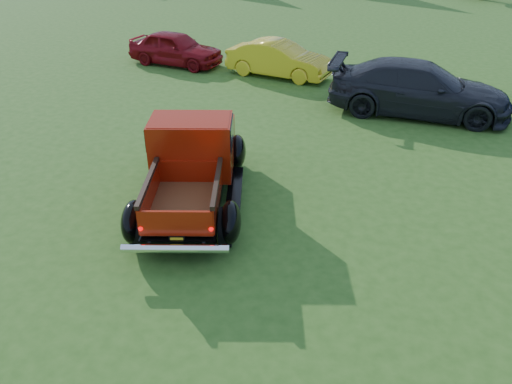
% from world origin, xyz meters
% --- Properties ---
extents(ground, '(120.00, 120.00, 0.00)m').
position_xyz_m(ground, '(0.00, 0.00, 0.00)').
color(ground, '#294E16').
rests_on(ground, ground).
extents(pickup_truck, '(3.23, 4.94, 1.72)m').
position_xyz_m(pickup_truck, '(-1.80, 1.17, 0.82)').
color(pickup_truck, black).
rests_on(pickup_truck, ground).
extents(show_car_red, '(3.88, 2.00, 1.26)m').
position_xyz_m(show_car_red, '(-6.50, 10.21, 0.63)').
color(show_car_red, maroon).
rests_on(show_car_red, ground).
extents(show_car_yellow, '(3.93, 1.94, 1.24)m').
position_xyz_m(show_car_yellow, '(-2.29, 9.93, 0.62)').
color(show_car_yellow, gold).
rests_on(show_car_yellow, ground).
extents(show_car_grey, '(5.24, 2.16, 1.52)m').
position_xyz_m(show_car_grey, '(2.59, 7.57, 0.76)').
color(show_car_grey, black).
rests_on(show_car_grey, ground).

